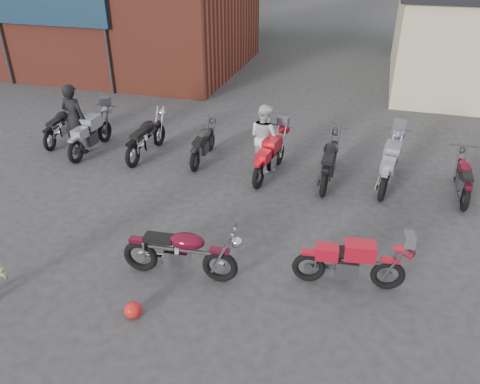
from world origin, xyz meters
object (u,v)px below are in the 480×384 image
(row_bike_3, at_px, (203,142))
(row_bike_4, at_px, (270,154))
(vintage_motorcycle, at_px, (181,249))
(row_bike_7, at_px, (464,176))
(row_bike_0, at_px, (61,124))
(row_bike_2, at_px, (146,135))
(row_bike_5, at_px, (329,159))
(row_bike_6, at_px, (390,162))
(helmet, at_px, (133,310))
(sportbike, at_px, (352,260))
(person_light, at_px, (264,137))
(person_dark, at_px, (74,119))
(row_bike_1, at_px, (90,132))

(row_bike_3, distance_m, row_bike_4, 1.97)
(vintage_motorcycle, bearing_deg, row_bike_7, 36.92)
(row_bike_0, relative_size, row_bike_2, 0.91)
(row_bike_2, distance_m, row_bike_5, 5.02)
(row_bike_6, bearing_deg, row_bike_2, 98.23)
(row_bike_4, relative_size, row_bike_5, 0.95)
(helmet, relative_size, row_bike_2, 0.14)
(sportbike, height_order, person_light, person_light)
(row_bike_5, bearing_deg, sportbike, -167.18)
(helmet, distance_m, row_bike_6, 7.03)
(row_bike_2, bearing_deg, person_dark, 101.32)
(vintage_motorcycle, distance_m, row_bike_2, 5.45)
(person_light, distance_m, row_bike_0, 6.17)
(row_bike_2, bearing_deg, row_bike_5, -89.32)
(helmet, distance_m, person_dark, 7.13)
(vintage_motorcycle, bearing_deg, row_bike_6, 48.26)
(row_bike_1, distance_m, row_bike_5, 6.64)
(row_bike_6, height_order, row_bike_7, row_bike_6)
(row_bike_1, relative_size, row_bike_5, 0.97)
(row_bike_1, bearing_deg, vintage_motorcycle, -133.94)
(helmet, relative_size, row_bike_5, 0.14)
(person_light, bearing_deg, row_bike_0, 34.81)
(sportbike, distance_m, row_bike_5, 3.95)
(person_light, distance_m, row_bike_3, 1.72)
(row_bike_0, xyz_separation_m, row_bike_1, (1.25, -0.42, 0.05))
(row_bike_1, bearing_deg, row_bike_6, -88.18)
(row_bike_3, relative_size, row_bike_4, 0.92)
(sportbike, xyz_separation_m, row_bike_7, (2.26, 3.99, -0.02))
(sportbike, relative_size, person_light, 1.09)
(person_light, relative_size, row_bike_5, 0.82)
(row_bike_3, height_order, row_bike_6, row_bike_6)
(row_bike_3, bearing_deg, row_bike_5, -96.78)
(helmet, relative_size, row_bike_7, 0.16)
(row_bike_1, distance_m, row_bike_3, 3.24)
(sportbike, relative_size, row_bike_2, 0.91)
(sportbike, xyz_separation_m, row_bike_0, (-8.73, 4.22, -0.00))
(row_bike_0, distance_m, row_bike_7, 10.99)
(sportbike, bearing_deg, row_bike_3, 128.68)
(vintage_motorcycle, height_order, person_dark, person_dark)
(row_bike_1, distance_m, row_bike_4, 5.16)
(vintage_motorcycle, bearing_deg, row_bike_5, 60.36)
(row_bike_6, bearing_deg, row_bike_7, -84.19)
(sportbike, distance_m, row_bike_7, 4.58)
(person_dark, bearing_deg, row_bike_0, -27.67)
(row_bike_4, bearing_deg, person_dark, 98.54)
(person_light, xyz_separation_m, row_bike_5, (1.73, -0.31, -0.25))
(sportbike, height_order, row_bike_2, row_bike_2)
(row_bike_1, bearing_deg, sportbike, -116.86)
(row_bike_3, bearing_deg, sportbike, -136.19)
(person_light, xyz_separation_m, row_bike_2, (-3.29, -0.17, -0.26))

